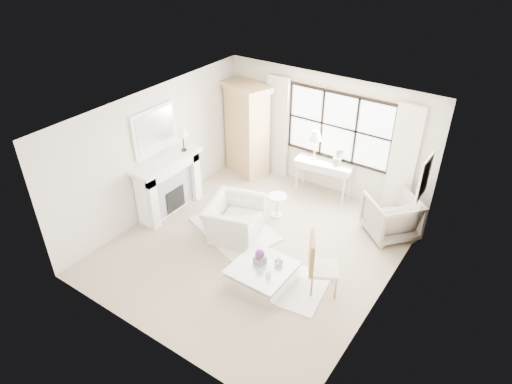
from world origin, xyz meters
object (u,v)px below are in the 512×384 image
console_table (323,177)px  coffee_table (262,275)px  armoire (247,129)px  club_armchair (234,219)px

console_table → coffee_table: console_table is taller
armoire → club_armchair: 2.71m
armoire → console_table: size_ratio=1.66×
armoire → club_armchair: (1.28, -2.26, -0.77)m
console_table → coffee_table: size_ratio=1.34×
armoire → console_table: 2.16m
armoire → club_armchair: bearing=-42.4°
armoire → coffee_table: bearing=-32.9°
coffee_table → console_table: bearing=99.4°
club_armchair → armoire: bearing=14.4°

